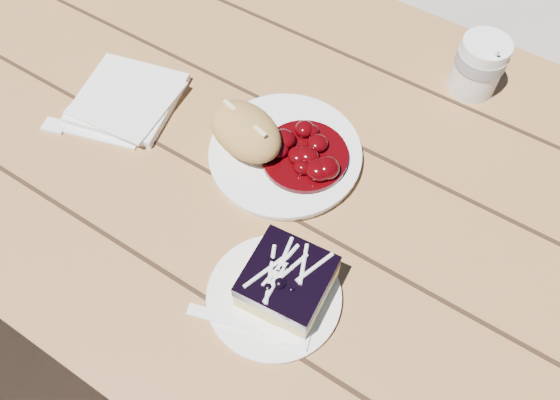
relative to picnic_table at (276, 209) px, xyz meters
The scene contains 11 objects.
ground 0.59m from the picnic_table, 90.00° to the left, with size 60.00×60.00×0.00m, color #9B958C.
picnic_table is the anchor object (origin of this frame).
main_plate 0.17m from the picnic_table, ahead, with size 0.22×0.22×0.02m, color white.
goulash_stew 0.20m from the picnic_table, ahead, with size 0.13×0.13×0.04m, color #430205, non-canonical shape.
bread_roll 0.21m from the picnic_table, 155.47° to the right, with size 0.12×0.08×0.06m, color #B08443.
dessert_plate 0.28m from the picnic_table, 57.78° to the right, with size 0.17×0.17×0.01m, color white.
blueberry_cake 0.30m from the picnic_table, 53.52° to the right, with size 0.11×0.11×0.06m.
fork_dessert 0.32m from the picnic_table, 67.73° to the right, with size 0.03×0.16×0.01m, color white, non-canonical shape.
coffee_cup 0.40m from the picnic_table, 55.91° to the left, with size 0.07×0.07×0.09m, color white.
napkin_stack 0.31m from the picnic_table, behind, with size 0.15×0.15×0.01m, color white.
fork_table 0.32m from the picnic_table, 154.08° to the right, with size 0.03×0.16×0.01m, color white, non-canonical shape.
Camera 1 is at (0.27, -0.41, 1.41)m, focal length 35.00 mm.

